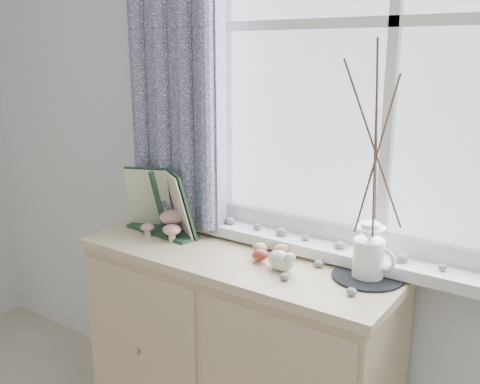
{
  "coord_description": "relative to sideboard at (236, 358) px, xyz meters",
  "views": [
    {
      "loc": [
        0.9,
        0.28,
        1.56
      ],
      "look_at": [
        -0.1,
        1.7,
        1.1
      ],
      "focal_mm": 40.0,
      "sensor_mm": 36.0,
      "label": 1
    }
  ],
  "objects": [
    {
      "name": "songbird_figurine",
      "position": [
        0.21,
        -0.03,
        0.46
      ],
      "size": [
        0.16,
        0.11,
        0.08
      ],
      "primitive_type": null,
      "rotation": [
        0.0,
        0.0,
        -0.31
      ],
      "color": "silver",
      "rests_on": "sideboard"
    },
    {
      "name": "wooden_eggs",
      "position": [
        0.09,
        0.06,
        0.45
      ],
      "size": [
        0.16,
        0.17,
        0.06
      ],
      "color": "tan",
      "rests_on": "sideboard"
    },
    {
      "name": "sideboard",
      "position": [
        0.0,
        0.0,
        0.0
      ],
      "size": [
        1.2,
        0.45,
        0.85
      ],
      "color": "#C7AC8B",
      "rests_on": "ground"
    },
    {
      "name": "crocheted_doily",
      "position": [
        0.47,
        0.07,
        0.43
      ],
      "size": [
        0.23,
        0.23,
        0.01
      ],
      "primitive_type": "cylinder",
      "color": "black",
      "rests_on": "sideboard"
    },
    {
      "name": "toadstool_cluster",
      "position": [
        -0.33,
        0.02,
        0.48
      ],
      "size": [
        0.18,
        0.16,
        0.1
      ],
      "color": "silver",
      "rests_on": "sideboard"
    },
    {
      "name": "twig_pitcher",
      "position": [
        0.47,
        0.07,
        0.86
      ],
      "size": [
        0.34,
        0.34,
        0.76
      ],
      "rotation": [
        0.0,
        0.0,
        -0.36
      ],
      "color": "white",
      "rests_on": "crocheted_doily"
    },
    {
      "name": "botanical_book",
      "position": [
        -0.38,
        -0.01,
        0.56
      ],
      "size": [
        0.4,
        0.16,
        0.27
      ],
      "primitive_type": null,
      "rotation": [
        0.0,
        0.0,
        -0.09
      ],
      "color": "#1C3B26",
      "rests_on": "sideboard"
    },
    {
      "name": "sideboard_pebbles",
      "position": [
        0.3,
        0.0,
        0.44
      ],
      "size": [
        0.33,
        0.23,
        0.02
      ],
      "color": "gray",
      "rests_on": "sideboard"
    }
  ]
}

